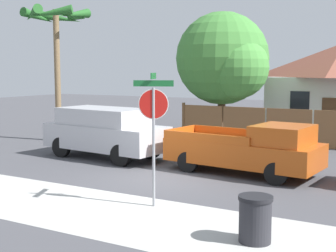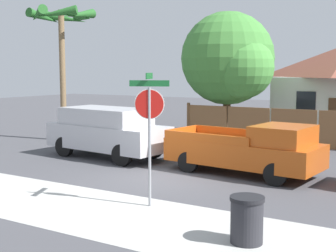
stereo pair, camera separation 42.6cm
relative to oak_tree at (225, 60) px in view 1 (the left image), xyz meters
name	(u,v)px [view 1 (the left image)]	position (x,y,z in m)	size (l,w,h in m)	color
ground_plane	(156,179)	(1.81, -9.86, -3.89)	(80.00, 80.00, 0.00)	#47474C
sidewalk_strip	(82,208)	(1.81, -13.46, -3.88)	(36.00, 3.20, 0.01)	#B2B2AD
wooden_fence	(313,129)	(4.73, -1.33, -3.05)	(12.92, 0.12, 1.77)	brown
oak_tree	(225,60)	(0.00, 0.00, 0.00)	(4.96, 4.72, 6.36)	brown
palm_tree	(56,26)	(-6.43, -5.27, 1.56)	(3.08, 3.30, 6.31)	brown
red_suv	(105,131)	(-1.76, -7.78, -2.84)	(5.14, 2.48, 1.94)	#B7B7BC
orange_pickup	(249,149)	(4.09, -7.80, -3.06)	(5.19, 2.51, 1.69)	#B74C14
stop_sign	(154,116)	(3.29, -12.46, -1.62)	(0.91, 0.82, 3.32)	gray
trash_bin	(255,219)	(6.31, -13.59, -3.42)	(0.68, 0.68, 0.94)	#28282D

